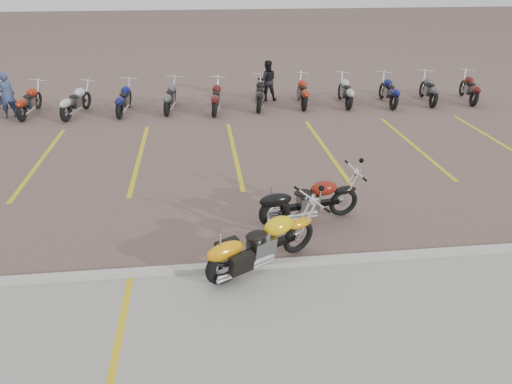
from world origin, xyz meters
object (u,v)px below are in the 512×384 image
Objects in this scene: person_a at (6,95)px; yellow_cruiser at (259,245)px; flame_cruiser at (307,202)px; person_b at (267,81)px.

yellow_cruiser is at bearing 93.57° from person_a.
person_b is (0.57, 10.15, 0.32)m from flame_cruiser.
person_b is at bearing 75.38° from flame_cruiser.
flame_cruiser is at bearing 88.59° from person_b.
yellow_cruiser is 2.03m from flame_cruiser.
person_b is at bearing 52.03° from yellow_cruiser.
person_b reaches higher than yellow_cruiser.
person_a reaches higher than flame_cruiser.
flame_cruiser is at bearing 23.87° from yellow_cruiser.
yellow_cruiser is at bearing -138.18° from flame_cruiser.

